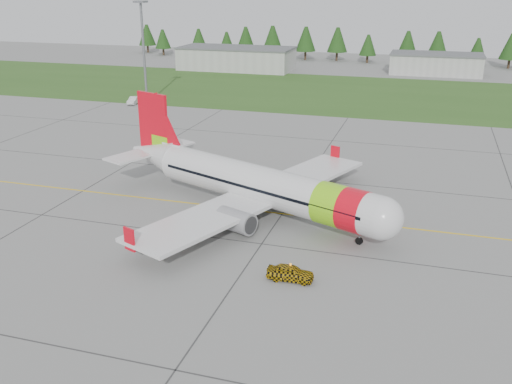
% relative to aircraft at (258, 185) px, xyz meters
% --- Properties ---
extents(ground, '(320.00, 320.00, 0.00)m').
position_rel_aircraft_xyz_m(ground, '(-7.31, -7.49, -3.26)').
color(ground, gray).
rests_on(ground, ground).
extents(aircraft, '(35.61, 33.82, 11.31)m').
position_rel_aircraft_xyz_m(aircraft, '(0.00, 0.00, 0.00)').
color(aircraft, silver).
rests_on(aircraft, ground).
extents(follow_me_car, '(1.42, 1.66, 4.03)m').
position_rel_aircraft_xyz_m(follow_me_car, '(7.01, -13.59, -1.25)').
color(follow_me_car, gold).
rests_on(follow_me_car, ground).
extents(service_van, '(1.81, 1.74, 4.53)m').
position_rel_aircraft_xyz_m(service_van, '(-41.85, 49.44, -0.99)').
color(service_van, silver).
rests_on(service_van, ground).
extents(grass_strip, '(320.00, 50.00, 0.03)m').
position_rel_aircraft_xyz_m(grass_strip, '(-7.31, 74.51, -3.25)').
color(grass_strip, '#30561E').
rests_on(grass_strip, ground).
extents(taxi_guideline, '(120.00, 0.25, 0.02)m').
position_rel_aircraft_xyz_m(taxi_guideline, '(-7.31, 0.51, -3.25)').
color(taxi_guideline, gold).
rests_on(taxi_guideline, ground).
extents(hangar_west, '(32.00, 14.00, 6.00)m').
position_rel_aircraft_xyz_m(hangar_west, '(-37.31, 102.51, -0.26)').
color(hangar_west, '#A8A8A3').
rests_on(hangar_west, ground).
extents(hangar_east, '(24.00, 12.00, 5.20)m').
position_rel_aircraft_xyz_m(hangar_east, '(17.69, 110.51, -0.66)').
color(hangar_east, '#A8A8A3').
rests_on(hangar_east, ground).
extents(floodlight_mast, '(0.50, 0.50, 20.00)m').
position_rel_aircraft_xyz_m(floodlight_mast, '(-39.31, 50.51, 6.74)').
color(floodlight_mast, slate).
rests_on(floodlight_mast, ground).
extents(treeline, '(160.00, 8.00, 10.00)m').
position_rel_aircraft_xyz_m(treeline, '(-7.31, 130.51, 1.74)').
color(treeline, '#1C3F14').
rests_on(treeline, ground).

